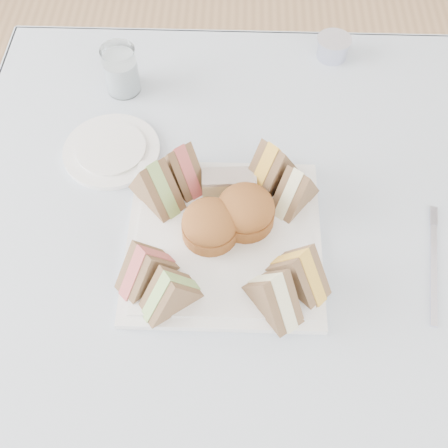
{
  "coord_description": "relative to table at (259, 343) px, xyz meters",
  "views": [
    {
      "loc": [
        -0.06,
        -0.43,
        1.48
      ],
      "look_at": [
        -0.07,
        0.01,
        0.8
      ],
      "focal_mm": 45.0,
      "sensor_mm": 36.0,
      "label": 1
    }
  ],
  "objects": [
    {
      "name": "floor",
      "position": [
        0.0,
        0.0,
        -0.37
      ],
      "size": [
        4.0,
        4.0,
        0.0
      ],
      "primitive_type": "plane",
      "color": "#9E7751",
      "rests_on": "ground"
    },
    {
      "name": "table",
      "position": [
        0.0,
        0.0,
        0.0
      ],
      "size": [
        0.9,
        0.9,
        0.74
      ],
      "primitive_type": "cube",
      "color": "brown",
      "rests_on": "floor"
    },
    {
      "name": "tablecloth",
      "position": [
        0.0,
        0.0,
        0.37
      ],
      "size": [
        1.02,
        1.02,
        0.01
      ],
      "primitive_type": "cube",
      "color": "silver",
      "rests_on": "table"
    },
    {
      "name": "serving_plate",
      "position": [
        -0.07,
        0.01,
        0.38
      ],
      "size": [
        0.29,
        0.29,
        0.01
      ],
      "primitive_type": "cube",
      "rotation": [
        0.0,
        0.0,
        0.0
      ],
      "color": "white",
      "rests_on": "tablecloth"
    },
    {
      "name": "sandwich_fl_a",
      "position": [
        -0.18,
        -0.06,
        0.43
      ],
      "size": [
        0.09,
        0.09,
        0.08
      ],
      "primitive_type": null,
      "rotation": [
        0.0,
        0.0,
        0.77
      ],
      "color": "#82614B",
      "rests_on": "serving_plate"
    },
    {
      "name": "sandwich_fl_b",
      "position": [
        -0.14,
        -0.09,
        0.43
      ],
      "size": [
        0.09,
        0.08,
        0.08
      ],
      "primitive_type": null,
      "rotation": [
        0.0,
        0.0,
        0.63
      ],
      "color": "#82614B",
      "rests_on": "serving_plate"
    },
    {
      "name": "sandwich_fr_a",
      "position": [
        0.03,
        -0.06,
        0.43
      ],
      "size": [
        0.1,
        0.1,
        0.08
      ],
      "primitive_type": null,
      "rotation": [
        0.0,
        0.0,
        -0.77
      ],
      "color": "#82614B",
      "rests_on": "serving_plate"
    },
    {
      "name": "sandwich_fr_b",
      "position": [
        -0.0,
        -0.09,
        0.43
      ],
      "size": [
        0.09,
        0.1,
        0.08
      ],
      "primitive_type": null,
      "rotation": [
        0.0,
        0.0,
        -0.94
      ],
      "color": "#82614B",
      "rests_on": "serving_plate"
    },
    {
      "name": "sandwich_bl_a",
      "position": [
        -0.18,
        0.08,
        0.43
      ],
      "size": [
        0.1,
        0.1,
        0.09
      ],
      "primitive_type": null,
      "rotation": [
        0.0,
        0.0,
        2.31
      ],
      "color": "#82614B",
      "rests_on": "serving_plate"
    },
    {
      "name": "sandwich_bl_b",
      "position": [
        -0.14,
        0.12,
        0.43
      ],
      "size": [
        0.09,
        0.1,
        0.08
      ],
      "primitive_type": null,
      "rotation": [
        0.0,
        0.0,
        2.24
      ],
      "color": "#82614B",
      "rests_on": "serving_plate"
    },
    {
      "name": "sandwich_br_a",
      "position": [
        0.03,
        0.08,
        0.43
      ],
      "size": [
        0.09,
        0.09,
        0.08
      ],
      "primitive_type": null,
      "rotation": [
        0.0,
        0.0,
        -2.22
      ],
      "color": "#82614B",
      "rests_on": "serving_plate"
    },
    {
      "name": "sandwich_br_b",
      "position": [
        -0.0,
        0.12,
        0.43
      ],
      "size": [
        0.1,
        0.11,
        0.09
      ],
      "primitive_type": null,
      "rotation": [
        0.0,
        0.0,
        -2.3
      ],
      "color": "#82614B",
      "rests_on": "serving_plate"
    },
    {
      "name": "scone_left",
      "position": [
        -0.09,
        0.02,
        0.42
      ],
      "size": [
        0.09,
        0.09,
        0.06
      ],
      "primitive_type": "cylinder",
      "rotation": [
        0.0,
        0.0,
        0.13
      ],
      "color": "brown",
      "rests_on": "serving_plate"
    },
    {
      "name": "scone_right",
      "position": [
        -0.04,
        0.04,
        0.42
      ],
      "size": [
        0.12,
        0.12,
        0.06
      ],
      "primitive_type": "cylinder",
      "rotation": [
        0.0,
        0.0,
        0.41
      ],
      "color": "brown",
      "rests_on": "serving_plate"
    },
    {
      "name": "pastry_slice",
      "position": [
        -0.07,
        0.1,
        0.41
      ],
      "size": [
        0.09,
        0.04,
        0.04
      ],
      "primitive_type": "cube",
      "rotation": [
        0.0,
        0.0,
        0.07
      ],
      "color": "beige",
      "rests_on": "serving_plate"
    },
    {
      "name": "side_plate",
      "position": [
        -0.27,
        0.19,
        0.38
      ],
      "size": [
        0.17,
        0.17,
        0.01
      ],
      "primitive_type": "cylinder",
      "rotation": [
        0.0,
        0.0,
        -0.02
      ],
      "color": "white",
      "rests_on": "tablecloth"
    },
    {
      "name": "water_glass",
      "position": [
        -0.27,
        0.34,
        0.42
      ],
      "size": [
        0.08,
        0.08,
        0.09
      ],
      "primitive_type": "cylinder",
      "rotation": [
        0.0,
        0.0,
        -0.3
      ],
      "color": "white",
      "rests_on": "tablecloth"
    },
    {
      "name": "tea_strainer",
      "position": [
        0.12,
        0.44,
        0.39
      ],
      "size": [
        0.07,
        0.07,
        0.04
      ],
      "primitive_type": "cylinder",
      "rotation": [
        0.0,
        0.0,
        0.12
      ],
      "color": "silver",
      "rests_on": "tablecloth"
    },
    {
      "name": "fork",
      "position": [
        0.24,
        -0.03,
        0.38
      ],
      "size": [
        0.04,
        0.17,
        0.0
      ],
      "primitive_type": "cube",
      "rotation": [
        0.0,
        0.0,
        -0.17
      ],
      "color": "silver",
      "rests_on": "tablecloth"
    }
  ]
}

